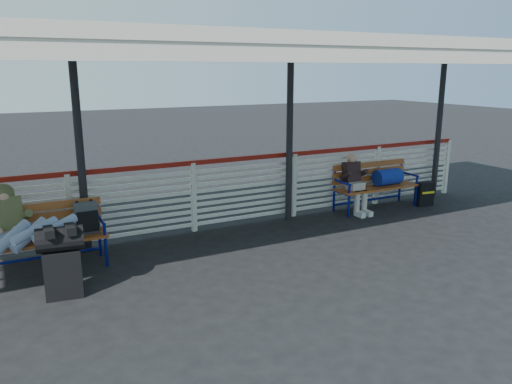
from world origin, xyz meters
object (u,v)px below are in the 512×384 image
luggage_stack (62,259)px  companion_person (355,183)px  bench_left (51,228)px  suitcase_side (424,194)px  traveler_man (25,228)px  bench_right (380,179)px

luggage_stack → companion_person: companion_person is taller
bench_left → suitcase_side: size_ratio=3.69×
traveler_man → suitcase_side: (7.45, 0.43, -0.49)m
bench_left → suitcase_side: bearing=0.6°
traveler_man → suitcase_side: traveler_man is taller
bench_right → luggage_stack: bearing=-167.2°
luggage_stack → bench_left: (-0.02, 1.03, 0.10)m
luggage_stack → bench_left: bench_left is taller
bench_left → bench_right: bearing=3.4°
bench_right → bench_left: bearing=-176.6°
bench_right → traveler_man: 6.55m
traveler_man → companion_person: traveler_man is taller
bench_right → companion_person: 0.67m
traveler_man → luggage_stack: bearing=-63.3°
suitcase_side → bench_left: bearing=-173.1°
luggage_stack → bench_left: 1.04m
luggage_stack → bench_right: size_ratio=0.50×
bench_left → traveler_man: (-0.33, -0.35, 0.14)m
traveler_man → companion_person: 5.89m
companion_person → suitcase_side: companion_person is taller
traveler_man → bench_left: bearing=46.8°
companion_person → suitcase_side: 1.66m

